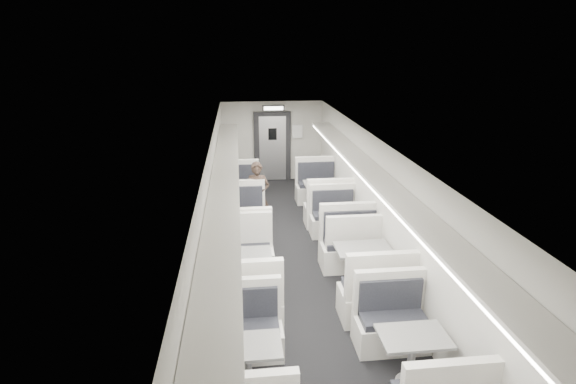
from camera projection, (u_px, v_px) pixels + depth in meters
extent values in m
cube|color=black|center=(299.00, 277.00, 8.29)|extent=(3.00, 12.00, 0.12)
cube|color=silver|center=(300.00, 143.00, 7.49)|extent=(3.00, 12.00, 0.12)
cube|color=beige|center=(272.00, 141.00, 13.60)|extent=(3.00, 0.12, 2.40)
cube|color=beige|center=(209.00, 217.00, 7.73)|extent=(0.12, 12.00, 2.40)
cube|color=beige|center=(385.00, 210.00, 8.06)|extent=(0.12, 12.00, 2.40)
cube|color=silver|center=(242.00, 213.00, 10.61)|extent=(1.00, 0.56, 0.43)
cube|color=black|center=(241.00, 202.00, 10.55)|extent=(0.89, 0.44, 0.09)
cube|color=silver|center=(241.00, 194.00, 10.24)|extent=(1.00, 0.11, 0.66)
cube|color=silver|center=(241.00, 193.00, 11.99)|extent=(1.00, 0.56, 0.43)
cube|color=black|center=(241.00, 184.00, 11.89)|extent=(0.89, 0.44, 0.09)
cube|color=silver|center=(240.00, 172.00, 12.01)|extent=(1.00, 0.11, 0.66)
cylinder|color=silver|center=(241.00, 198.00, 11.26)|extent=(0.09, 0.09, 0.65)
cylinder|color=silver|center=(242.00, 210.00, 11.36)|extent=(0.34, 0.34, 0.03)
cube|color=gray|center=(241.00, 185.00, 11.15)|extent=(0.83, 0.57, 0.04)
cube|color=silver|center=(243.00, 254.00, 8.54)|extent=(1.06, 0.59, 0.45)
cube|color=black|center=(243.00, 240.00, 8.48)|extent=(0.94, 0.47, 0.10)
cube|color=silver|center=(243.00, 231.00, 8.16)|extent=(1.06, 0.12, 0.70)
cube|color=silver|center=(242.00, 223.00, 10.02)|extent=(1.06, 0.59, 0.45)
cube|color=black|center=(242.00, 212.00, 9.90)|extent=(0.94, 0.47, 0.10)
cube|color=silver|center=(241.00, 195.00, 10.04)|extent=(1.06, 0.12, 0.70)
cylinder|color=silver|center=(242.00, 232.00, 9.24)|extent=(0.10, 0.10, 0.69)
cylinder|color=silver|center=(243.00, 246.00, 9.35)|extent=(0.36, 0.36, 0.03)
cube|color=gray|center=(242.00, 214.00, 9.12)|extent=(0.88, 0.60, 0.04)
cube|color=silver|center=(246.00, 311.00, 6.71)|extent=(1.10, 0.61, 0.47)
cube|color=black|center=(245.00, 294.00, 6.65)|extent=(0.97, 0.49, 0.10)
cube|color=silver|center=(245.00, 284.00, 6.31)|extent=(1.10, 0.12, 0.73)
cube|color=silver|center=(244.00, 261.00, 8.23)|extent=(1.10, 0.61, 0.47)
cube|color=black|center=(243.00, 248.00, 8.11)|extent=(0.97, 0.49, 0.10)
cube|color=silver|center=(242.00, 227.00, 8.25)|extent=(1.10, 0.12, 0.73)
cylinder|color=silver|center=(244.00, 277.00, 7.43)|extent=(0.10, 0.10, 0.72)
cylinder|color=silver|center=(245.00, 295.00, 7.54)|extent=(0.37, 0.37, 0.03)
cube|color=gray|center=(244.00, 256.00, 7.30)|extent=(0.91, 0.62, 0.04)
cube|color=silver|center=(247.00, 341.00, 6.09)|extent=(0.98, 0.54, 0.42)
cube|color=black|center=(246.00, 326.00, 5.98)|extent=(0.87, 0.43, 0.09)
cube|color=silver|center=(245.00, 299.00, 6.10)|extent=(0.98, 0.11, 0.65)
cylinder|color=silver|center=(248.00, 371.00, 5.37)|extent=(0.09, 0.09, 0.64)
cube|color=gray|center=(247.00, 346.00, 5.26)|extent=(0.81, 0.55, 0.04)
cube|color=silver|center=(328.00, 215.00, 10.44)|extent=(1.09, 0.61, 0.46)
cube|color=black|center=(328.00, 203.00, 10.38)|extent=(0.96, 0.48, 0.10)
cube|color=silver|center=(331.00, 194.00, 10.04)|extent=(1.09, 0.12, 0.72)
cube|color=silver|center=(316.00, 193.00, 11.94)|extent=(1.09, 0.61, 0.46)
cube|color=black|center=(317.00, 183.00, 11.83)|extent=(0.96, 0.48, 0.10)
cube|color=silver|center=(315.00, 170.00, 11.96)|extent=(1.09, 0.12, 0.72)
cylinder|color=silver|center=(322.00, 199.00, 11.15)|extent=(0.10, 0.10, 0.71)
cylinder|color=silver|center=(322.00, 211.00, 11.26)|extent=(0.37, 0.37, 0.03)
cube|color=gray|center=(322.00, 184.00, 11.03)|extent=(0.90, 0.62, 0.04)
cube|color=silver|center=(349.00, 255.00, 8.50)|extent=(1.02, 0.57, 0.43)
cube|color=black|center=(350.00, 242.00, 8.44)|extent=(0.90, 0.45, 0.10)
cube|color=silver|center=(354.00, 233.00, 8.13)|extent=(1.02, 0.12, 0.67)
cube|color=silver|center=(333.00, 225.00, 9.91)|extent=(1.02, 0.57, 0.43)
cube|color=black|center=(334.00, 214.00, 9.80)|extent=(0.90, 0.45, 0.10)
cube|color=silver|center=(332.00, 198.00, 9.93)|extent=(1.02, 0.12, 0.67)
cylinder|color=silver|center=(341.00, 234.00, 9.17)|extent=(0.10, 0.10, 0.66)
cylinder|color=silver|center=(340.00, 248.00, 9.27)|extent=(0.35, 0.35, 0.03)
cube|color=gray|center=(342.00, 217.00, 9.05)|extent=(0.85, 0.58, 0.04)
cube|color=silver|center=(376.00, 303.00, 6.91)|extent=(1.12, 0.62, 0.47)
cube|color=black|center=(376.00, 286.00, 6.84)|extent=(0.99, 0.49, 0.11)
cube|color=silver|center=(383.00, 276.00, 6.50)|extent=(1.12, 0.13, 0.74)
cube|color=silver|center=(350.00, 255.00, 8.45)|extent=(1.12, 0.62, 0.47)
cube|color=black|center=(351.00, 242.00, 8.33)|extent=(0.99, 0.49, 0.11)
cube|color=silver|center=(349.00, 221.00, 8.47)|extent=(1.12, 0.13, 0.74)
cylinder|color=silver|center=(362.00, 270.00, 7.64)|extent=(0.11, 0.11, 0.73)
cylinder|color=silver|center=(361.00, 288.00, 7.75)|extent=(0.38, 0.38, 0.03)
cube|color=gray|center=(363.00, 249.00, 7.51)|extent=(0.93, 0.63, 0.04)
cube|color=silver|center=(391.00, 333.00, 6.25)|extent=(1.00, 0.56, 0.43)
cube|color=black|center=(393.00, 318.00, 6.14)|extent=(0.89, 0.44, 0.09)
cube|color=silver|center=(389.00, 291.00, 6.27)|extent=(1.00, 0.11, 0.66)
cylinder|color=silver|center=(411.00, 362.00, 5.52)|extent=(0.09, 0.09, 0.65)
cylinder|color=silver|center=(409.00, 382.00, 5.62)|extent=(0.34, 0.34, 0.03)
cube|color=gray|center=(414.00, 337.00, 5.40)|extent=(0.83, 0.57, 0.04)
imported|color=black|center=(257.00, 195.00, 10.15)|extent=(0.62, 0.48, 1.53)
cube|color=black|center=(220.00, 159.00, 10.89)|extent=(0.02, 1.18, 0.84)
cube|color=black|center=(216.00, 187.00, 8.82)|extent=(0.02, 1.18, 0.84)
cube|color=black|center=(210.00, 232.00, 6.74)|extent=(0.02, 1.18, 0.84)
cube|color=black|center=(199.00, 316.00, 4.67)|extent=(0.02, 1.18, 0.84)
cube|color=silver|center=(225.00, 181.00, 7.25)|extent=(0.46, 10.40, 0.05)
cube|color=white|center=(237.00, 184.00, 7.28)|extent=(0.05, 10.20, 0.04)
cube|color=silver|center=(376.00, 176.00, 7.51)|extent=(0.46, 10.40, 0.05)
cube|color=white|center=(364.00, 180.00, 7.51)|extent=(0.05, 10.20, 0.04)
cube|color=black|center=(272.00, 147.00, 13.53)|extent=(1.10, 0.10, 2.10)
cube|color=silver|center=(273.00, 149.00, 13.52)|extent=(0.80, 0.05, 1.95)
cube|color=black|center=(273.00, 134.00, 13.34)|extent=(0.25, 0.02, 0.35)
cube|color=black|center=(273.00, 108.00, 12.68)|extent=(0.62, 0.10, 0.16)
cube|color=white|center=(274.00, 108.00, 12.62)|extent=(0.54, 0.02, 0.10)
cube|color=silver|center=(297.00, 132.00, 13.45)|extent=(0.32, 0.02, 0.40)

